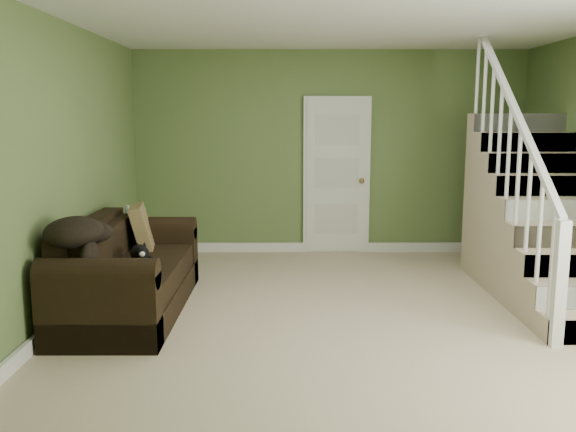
{
  "coord_description": "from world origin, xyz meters",
  "views": [
    {
      "loc": [
        -0.54,
        -5.14,
        1.78
      ],
      "look_at": [
        -0.53,
        0.26,
        0.89
      ],
      "focal_mm": 38.0,
      "sensor_mm": 36.0,
      "label": 1
    }
  ],
  "objects_px": {
    "sofa": "(126,277)",
    "cat": "(139,253)",
    "banana": "(119,275)",
    "side_table": "(138,252)"
  },
  "relations": [
    {
      "from": "sofa",
      "to": "cat",
      "type": "height_order",
      "value": "sofa"
    },
    {
      "from": "side_table",
      "to": "banana",
      "type": "distance_m",
      "value": 1.69
    },
    {
      "from": "sofa",
      "to": "banana",
      "type": "distance_m",
      "value": 0.58
    },
    {
      "from": "cat",
      "to": "banana",
      "type": "distance_m",
      "value": 0.57
    },
    {
      "from": "side_table",
      "to": "cat",
      "type": "bearing_deg",
      "value": -75.68
    },
    {
      "from": "sofa",
      "to": "banana",
      "type": "relative_size",
      "value": 10.49
    },
    {
      "from": "sofa",
      "to": "side_table",
      "type": "xyz_separation_m",
      "value": [
        -0.15,
        1.11,
        -0.01
      ]
    },
    {
      "from": "sofa",
      "to": "side_table",
      "type": "distance_m",
      "value": 1.12
    },
    {
      "from": "side_table",
      "to": "banana",
      "type": "bearing_deg",
      "value": -81.5
    },
    {
      "from": "cat",
      "to": "banana",
      "type": "relative_size",
      "value": 2.17
    }
  ]
}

